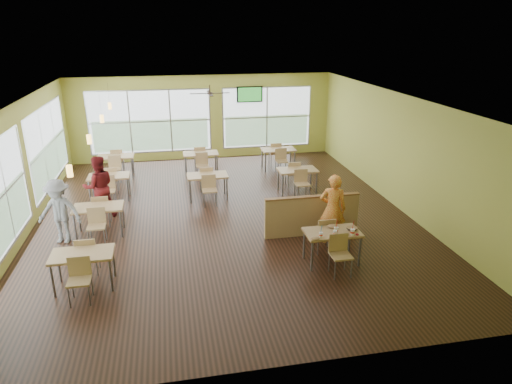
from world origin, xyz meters
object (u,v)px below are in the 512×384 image
main_table (332,236)px  half_wall_divider (312,215)px  man_plaid (333,209)px  food_basket (352,229)px

main_table → half_wall_divider: size_ratio=0.63×
half_wall_divider → man_plaid: 0.70m
main_table → man_plaid: bearing=70.1°
main_table → man_plaid: 1.03m
half_wall_divider → food_basket: 1.54m
man_plaid → food_basket: (0.10, -0.95, -0.08)m
main_table → food_basket: (0.45, -0.00, 0.15)m
main_table → food_basket: main_table is taller
half_wall_divider → food_basket: size_ratio=9.90×
food_basket → man_plaid: bearing=96.3°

